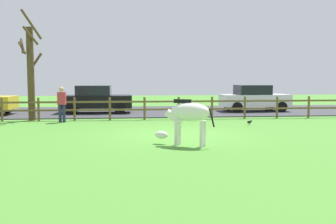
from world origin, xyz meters
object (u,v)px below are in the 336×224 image
Objects in this scene: zebra at (188,115)px; visitor_near_fence at (62,103)px; crow_on_grass at (249,122)px; parked_car_black at (96,99)px; bare_tree at (31,70)px; parked_car_white at (254,98)px.

visitor_near_fence is (-4.81, 6.60, -0.02)m from zebra.
crow_on_grass is 0.05× the size of parked_car_black.
bare_tree is 1.28× the size of parked_car_black.
parked_car_black is 2.46× the size of visitor_near_fence.
parked_car_black reaches higher than crow_on_grass.
parked_car_black is at bearing -178.85° from parked_car_white.
visitor_near_fence is at bearing -30.63° from bare_tree.
crow_on_grass is 0.05× the size of parked_car_white.
crow_on_grass is 9.24m from parked_car_black.
bare_tree reaches higher than zebra.
visitor_near_fence is at bearing -106.56° from parked_car_black.
crow_on_grass is (9.88, -2.73, -2.29)m from bare_tree.
zebra is at bearing -49.70° from bare_tree.
bare_tree is 2.37m from visitor_near_fence.
visitor_near_fence is at bearing 126.11° from zebra.
crow_on_grass is at bearing -110.23° from parked_car_white.
bare_tree reaches higher than parked_car_white.
crow_on_grass is at bearing -15.42° from bare_tree.
zebra is at bearing -71.41° from parked_car_black.
bare_tree reaches higher than crow_on_grass.
parked_car_black is 0.99× the size of parked_car_white.
parked_car_black is at bearing 108.59° from zebra.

